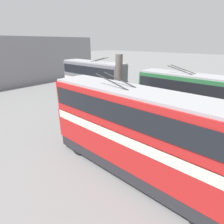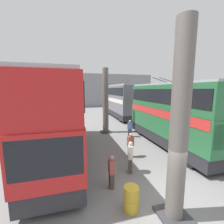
% 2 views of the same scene
% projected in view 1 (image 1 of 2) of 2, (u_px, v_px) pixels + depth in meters
% --- Properties ---
extents(depot_back_wall, '(0.50, 36.00, 8.42)m').
position_uv_depth(depot_back_wall, '(10.00, 63.00, 29.21)').
color(depot_back_wall, gray).
rests_on(depot_back_wall, ground_plane).
extents(support_column_far, '(1.07, 1.07, 6.59)m').
position_uv_depth(support_column_far, '(119.00, 95.00, 15.42)').
color(support_column_far, '#605B56').
rests_on(support_column_far, ground_plane).
extents(bus_left_near, '(9.57, 2.54, 5.57)m').
position_uv_depth(bus_left_near, '(191.00, 99.00, 15.49)').
color(bus_left_near, black).
rests_on(bus_left_near, ground_plane).
extents(bus_left_far, '(9.49, 2.54, 5.81)m').
position_uv_depth(bus_left_far, '(93.00, 79.00, 23.06)').
color(bus_left_far, black).
rests_on(bus_left_far, ground_plane).
extents(bus_right_near, '(11.26, 2.54, 5.84)m').
position_uv_depth(bus_right_near, '(134.00, 129.00, 9.83)').
color(bus_right_near, black).
rests_on(bus_right_near, ground_plane).
extents(person_by_left_row, '(0.46, 0.47, 1.63)m').
position_uv_depth(person_by_left_row, '(148.00, 119.00, 16.31)').
color(person_by_left_row, '#2D2D33').
rests_on(person_by_left_row, ground_plane).
extents(person_by_right_row, '(0.43, 0.25, 1.56)m').
position_uv_depth(person_by_right_row, '(222.00, 172.00, 9.71)').
color(person_by_right_row, '#473D33').
rests_on(person_by_right_row, ground_plane).
extents(person_aisle_midway, '(0.36, 0.48, 1.65)m').
position_uv_depth(person_aisle_midway, '(186.00, 140.00, 12.75)').
color(person_aisle_midway, '#384251').
rests_on(person_aisle_midway, ground_plane).
extents(person_aisle_foreground, '(0.47, 0.36, 1.75)m').
position_uv_depth(person_aisle_foreground, '(210.00, 153.00, 11.16)').
color(person_aisle_foreground, '#473D33').
rests_on(person_aisle_foreground, ground_plane).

